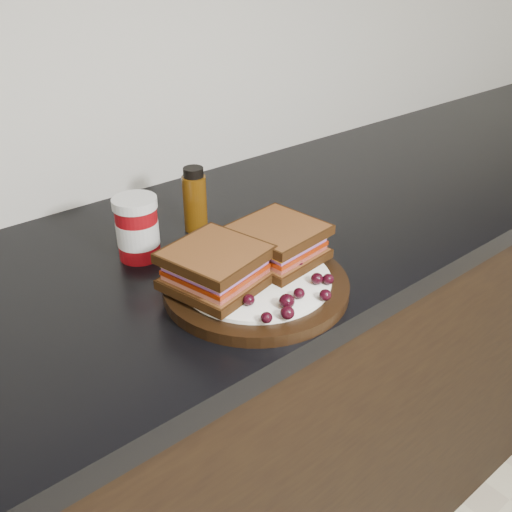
% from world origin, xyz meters
% --- Properties ---
extents(base_cabinets, '(3.96, 0.58, 0.86)m').
position_xyz_m(base_cabinets, '(0.00, 1.70, 0.43)').
color(base_cabinets, black).
rests_on(base_cabinets, ground_plane).
extents(countertop, '(3.98, 0.60, 0.04)m').
position_xyz_m(countertop, '(0.00, 1.70, 0.88)').
color(countertop, black).
rests_on(countertop, base_cabinets).
extents(plate, '(0.28, 0.28, 0.02)m').
position_xyz_m(plate, '(-0.08, 1.54, 0.91)').
color(plate, black).
rests_on(plate, countertop).
extents(sandwich_left, '(0.15, 0.15, 0.06)m').
position_xyz_m(sandwich_left, '(-0.14, 1.56, 0.95)').
color(sandwich_left, brown).
rests_on(sandwich_left, plate).
extents(sandwich_right, '(0.14, 0.14, 0.06)m').
position_xyz_m(sandwich_right, '(-0.02, 1.56, 0.95)').
color(sandwich_right, brown).
rests_on(sandwich_right, plate).
extents(grape_0, '(0.02, 0.02, 0.02)m').
position_xyz_m(grape_0, '(-0.18, 1.50, 0.93)').
color(grape_0, black).
rests_on(grape_0, plate).
extents(grape_1, '(0.02, 0.02, 0.02)m').
position_xyz_m(grape_1, '(-0.13, 1.49, 0.93)').
color(grape_1, black).
rests_on(grape_1, plate).
extents(grape_2, '(0.02, 0.02, 0.02)m').
position_xyz_m(grape_2, '(-0.14, 1.45, 0.93)').
color(grape_2, black).
rests_on(grape_2, plate).
extents(grape_3, '(0.02, 0.02, 0.02)m').
position_xyz_m(grape_3, '(-0.11, 1.43, 0.93)').
color(grape_3, black).
rests_on(grape_3, plate).
extents(grape_4, '(0.02, 0.02, 0.02)m').
position_xyz_m(grape_4, '(-0.10, 1.45, 0.93)').
color(grape_4, black).
rests_on(grape_4, plate).
extents(grape_5, '(0.02, 0.02, 0.02)m').
position_xyz_m(grape_5, '(-0.07, 1.46, 0.93)').
color(grape_5, black).
rests_on(grape_5, plate).
extents(grape_6, '(0.02, 0.02, 0.02)m').
position_xyz_m(grape_6, '(-0.04, 1.43, 0.93)').
color(grape_6, black).
rests_on(grape_6, plate).
extents(grape_7, '(0.02, 0.02, 0.02)m').
position_xyz_m(grape_7, '(-0.01, 1.46, 0.93)').
color(grape_7, black).
rests_on(grape_7, plate).
extents(grape_8, '(0.02, 0.02, 0.02)m').
position_xyz_m(grape_8, '(-0.02, 1.47, 0.93)').
color(grape_8, black).
rests_on(grape_8, plate).
extents(grape_9, '(0.02, 0.02, 0.02)m').
position_xyz_m(grape_9, '(-0.02, 1.51, 0.93)').
color(grape_9, black).
rests_on(grape_9, plate).
extents(grape_10, '(0.02, 0.02, 0.02)m').
position_xyz_m(grape_10, '(0.01, 1.54, 0.93)').
color(grape_10, black).
rests_on(grape_10, plate).
extents(grape_11, '(0.02, 0.02, 0.02)m').
position_xyz_m(grape_11, '(-0.00, 1.54, 0.93)').
color(grape_11, black).
rests_on(grape_11, plate).
extents(grape_12, '(0.02, 0.02, 0.02)m').
position_xyz_m(grape_12, '(-0.00, 1.56, 0.93)').
color(grape_12, black).
rests_on(grape_12, plate).
extents(grape_13, '(0.02, 0.02, 0.02)m').
position_xyz_m(grape_13, '(-0.02, 1.61, 0.93)').
color(grape_13, black).
rests_on(grape_13, plate).
extents(grape_14, '(0.02, 0.02, 0.02)m').
position_xyz_m(grape_14, '(-0.14, 1.60, 0.93)').
color(grape_14, black).
rests_on(grape_14, plate).
extents(grape_15, '(0.02, 0.02, 0.02)m').
position_xyz_m(grape_15, '(-0.14, 1.57, 0.93)').
color(grape_15, black).
rests_on(grape_15, plate).
extents(grape_16, '(0.02, 0.02, 0.02)m').
position_xyz_m(grape_16, '(-0.16, 1.55, 0.93)').
color(grape_16, black).
rests_on(grape_16, plate).
extents(grape_17, '(0.02, 0.02, 0.02)m').
position_xyz_m(grape_17, '(-0.16, 1.53, 0.93)').
color(grape_17, black).
rests_on(grape_17, plate).
extents(grape_18, '(0.02, 0.02, 0.02)m').
position_xyz_m(grape_18, '(-0.15, 1.60, 0.93)').
color(grape_18, black).
rests_on(grape_18, plate).
extents(grape_19, '(0.02, 0.02, 0.02)m').
position_xyz_m(grape_19, '(-0.14, 1.58, 0.93)').
color(grape_19, black).
rests_on(grape_19, plate).
extents(grape_20, '(0.02, 0.02, 0.02)m').
position_xyz_m(grape_20, '(-0.13, 1.54, 0.93)').
color(grape_20, black).
rests_on(grape_20, plate).
extents(condiment_jar, '(0.08, 0.08, 0.11)m').
position_xyz_m(condiment_jar, '(-0.16, 1.75, 0.95)').
color(condiment_jar, maroon).
rests_on(condiment_jar, countertop).
extents(oil_bottle, '(0.05, 0.05, 0.12)m').
position_xyz_m(oil_bottle, '(-0.03, 1.77, 0.96)').
color(oil_bottle, '#522F08').
rests_on(oil_bottle, countertop).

